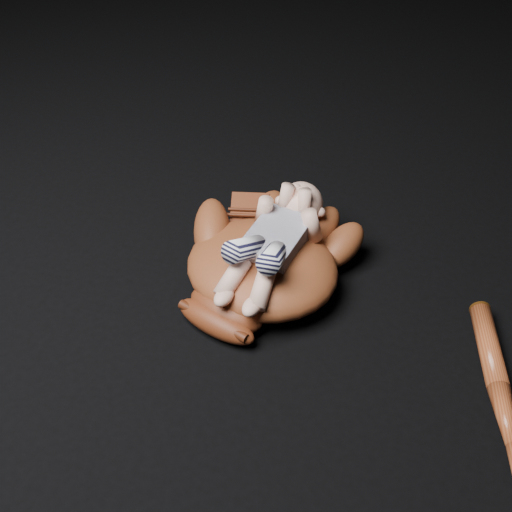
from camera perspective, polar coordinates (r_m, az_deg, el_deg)
baseball_glove at (r=1.21m, az=0.56°, el=-0.48°), size 0.49×0.52×0.13m
newborn_baby at (r=1.17m, az=1.30°, el=1.30°), size 0.22×0.36×0.14m
baseball_bat at (r=1.12m, az=20.97°, el=-11.80°), size 0.10×0.40×0.04m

